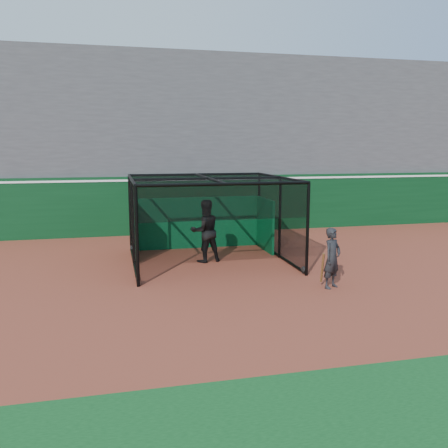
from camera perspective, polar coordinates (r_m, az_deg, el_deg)
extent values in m
plane|color=#96412B|center=(12.83, 0.27, -7.65)|extent=(120.00, 120.00, 0.00)
cube|color=#093416|center=(20.79, -5.21, 2.35)|extent=(50.00, 0.45, 2.50)
cube|color=white|center=(20.69, -5.26, 5.38)|extent=(50.00, 0.50, 0.08)
cube|color=#4C4C4F|center=(24.48, -6.60, 9.52)|extent=(50.00, 7.85, 7.75)
cube|color=#4C4C4F|center=(28.27, -7.63, 18.57)|extent=(50.00, 0.30, 1.20)
cube|color=#08552A|center=(17.64, -3.24, 0.16)|extent=(4.75, 0.10, 1.90)
cylinder|color=black|center=(13.30, -10.31, -6.71)|extent=(0.08, 0.22, 0.22)
cylinder|color=black|center=(14.36, 9.57, -5.49)|extent=(0.08, 0.22, 0.22)
cylinder|color=black|center=(17.47, -11.07, -2.89)|extent=(0.08, 0.22, 0.22)
cylinder|color=black|center=(18.29, 4.37, -2.20)|extent=(0.08, 0.22, 0.22)
imported|color=black|center=(15.46, -2.28, -0.84)|extent=(1.13, 0.95, 2.05)
imported|color=black|center=(12.94, 12.89, -4.02)|extent=(0.71, 0.64, 1.63)
cylinder|color=#593819|center=(12.94, 11.75, -5.18)|extent=(0.14, 0.33, 0.86)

